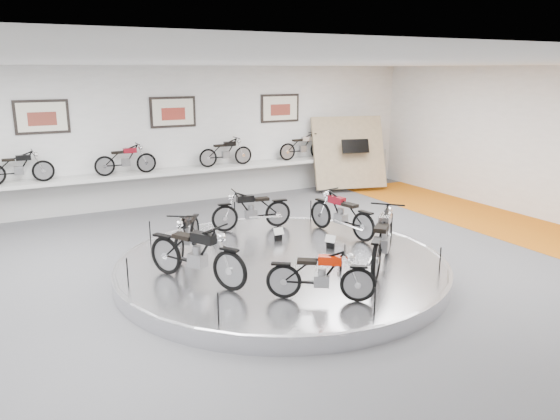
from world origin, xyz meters
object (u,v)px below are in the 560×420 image
shelf (179,172)px  bike_c (187,233)px  bike_b (252,209)px  bike_e (321,274)px  bike_a (342,213)px  bike_d (196,253)px  display_platform (282,267)px  bike_f (383,238)px

shelf → bike_c: bearing=-106.2°
bike_b → bike_e: (-0.74, -4.16, -0.03)m
bike_a → bike_e: size_ratio=1.12×
shelf → bike_d: (-1.85, -6.73, -0.17)m
display_platform → shelf: (0.00, 6.40, 0.85)m
bike_d → bike_f: 3.44m
bike_c → bike_d: size_ratio=0.86×
bike_c → bike_d: (-0.31, -1.45, 0.07)m
bike_e → bike_d: bearing=166.7°
bike_c → shelf: bearing=-163.0°
shelf → bike_f: bike_f is taller
display_platform → bike_e: size_ratio=4.30×
bike_d → shelf: bearing=134.8°
bike_b → bike_d: (-2.22, -2.50, 0.06)m
bike_b → bike_f: size_ratio=0.85×
display_platform → bike_f: 2.04m
bike_d → bike_c: bearing=138.0°
bike_a → bike_d: bike_d is taller
bike_c → bike_d: 1.49m
bike_e → bike_f: 2.00m
bike_e → bike_f: bike_f is taller
shelf → bike_d: 6.98m
bike_c → bike_b: bearing=152.0°
bike_d → bike_e: (1.48, -1.66, -0.09)m
bike_a → bike_b: bearing=38.7°
bike_d → bike_f: (3.33, -0.89, 0.02)m
shelf → bike_f: size_ratio=5.81×
shelf → bike_e: size_ratio=7.39×
bike_c → bike_e: (1.17, -3.11, -0.02)m
bike_a → bike_c: bike_a is taller
bike_e → shelf: bearing=122.4°
bike_b → bike_f: bike_f is taller
bike_d → bike_e: bearing=12.0°
shelf → bike_b: (0.38, -4.22, -0.23)m
bike_a → bike_b: (-1.58, 1.33, -0.02)m
bike_b → bike_d: bearing=56.9°
display_platform → bike_c: size_ratio=4.09×
bike_b → bike_f: (1.10, -3.39, 0.09)m
display_platform → bike_c: bearing=143.7°
bike_a → bike_e: 3.67m
display_platform → bike_c: (-1.53, 1.13, 0.61)m
bike_c → bike_f: 3.81m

